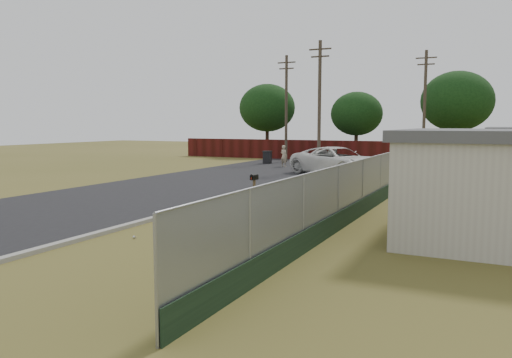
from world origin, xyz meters
The scene contains 12 objects.
ground centered at (0.00, 0.00, 0.00)m, with size 120.00×120.00×0.00m, color brown.
street centered at (-6.76, 8.05, 0.02)m, with size 15.10×60.00×0.12m.
chainlink_fence centered at (3.12, 1.03, 0.80)m, with size 0.10×27.06×2.02m.
privacy_fence centered at (-6.00, 25.00, 0.90)m, with size 30.00×0.12×1.80m, color #46110F.
utility_poles centered at (-3.67, 20.67, 4.69)m, with size 12.60×8.24×9.00m.
horizon_trees centered at (0.84, 23.56, 4.63)m, with size 33.32×31.94×7.78m.
fire_hydrant centered at (2.38, -8.24, 0.35)m, with size 0.34×0.35×0.75m.
mailbox centered at (-1.90, 1.36, 0.90)m, with size 0.20×0.49×1.13m.
pickup_truck centered at (-1.77, 13.15, 0.90)m, with size 2.98×6.46×1.80m, color silver.
pedestrian centered at (-7.21, 17.26, 0.83)m, with size 0.60×0.40×1.65m, color tan.
trash_bin centered at (-9.62, 19.51, 0.54)m, with size 0.79×0.79×1.05m.
scattered_litter centered at (0.25, -1.79, 0.04)m, with size 4.33×11.72×0.07m.
Camera 1 is at (7.45, -17.63, 3.26)m, focal length 35.00 mm.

